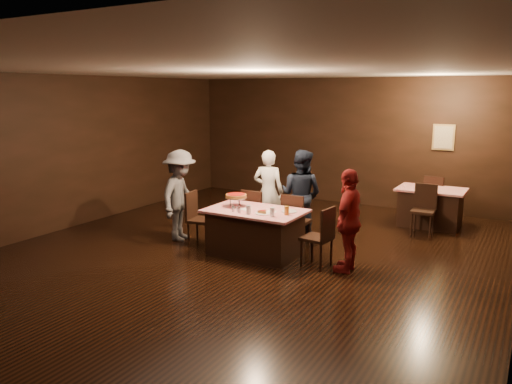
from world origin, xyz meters
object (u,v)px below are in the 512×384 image
chair_back_far (436,198)px  glass_amber (287,211)px  diner_grey_knit (180,195)px  glass_front_right (272,212)px  back_table (430,207)px  chair_end_right (317,237)px  main_table (255,232)px  diner_navy_hoodie (301,195)px  chair_end_left (201,219)px  diner_red_shirt (349,221)px  diner_white_jacket (268,192)px  glass_front_left (249,210)px  pizza_stand (236,196)px  chair_back_near (423,210)px  plate_empty (289,211)px  chair_far_left (257,215)px  chair_far_right (297,220)px

chair_back_far → glass_amber: chair_back_far is taller
diner_grey_knit → glass_front_right: diner_grey_knit is taller
back_table → chair_end_right: 3.50m
main_table → diner_navy_hoodie: bearing=78.0°
chair_end_right → diner_navy_hoodie: bearing=-139.6°
chair_end_left → diner_red_shirt: 2.71m
chair_back_far → glass_amber: 4.29m
diner_navy_hoodie → diner_red_shirt: size_ratio=1.06×
chair_end_left → glass_amber: chair_end_left is taller
diner_white_jacket → glass_front_right: bearing=106.8°
back_table → diner_navy_hoodie: 2.87m
glass_front_left → glass_amber: same height
pizza_stand → chair_back_near: bearing=45.3°
back_table → glass_front_left: bearing=-120.1°
main_table → diner_red_shirt: diner_red_shirt is taller
diner_red_shirt → plate_empty: size_ratio=6.28×
diner_navy_hoodie → glass_front_right: diner_navy_hoodie is taller
diner_grey_knit → glass_front_left: (1.67, -0.38, 0.01)m
chair_far_left → plate_empty: size_ratio=3.80×
chair_end_left → diner_red_shirt: bearing=-98.4°
glass_front_left → glass_front_right: bearing=7.1°
back_table → chair_far_left: bearing=-134.7°
chair_far_left → chair_end_left: bearing=47.2°
chair_end_left → chair_back_far: (3.26, 3.94, 0.00)m
chair_back_far → plate_empty: size_ratio=3.80×
main_table → diner_red_shirt: bearing=1.6°
diner_white_jacket → diner_red_shirt: 2.41m
main_table → diner_navy_hoodie: (0.26, 1.23, 0.44)m
diner_navy_hoodie → glass_front_right: bearing=100.0°
chair_back_far → main_table: bearing=73.8°
plate_empty → glass_front_left: (-0.50, -0.45, 0.06)m
main_table → chair_far_right: 0.85m
chair_far_left → diner_grey_knit: bearing=28.8°
chair_end_left → chair_end_right: 2.20m
glass_front_left → diner_white_jacket: bearing=107.7°
diner_grey_knit → chair_back_near: bearing=-67.4°
chair_far_left → chair_end_left: (-0.70, -0.75, 0.00)m
diner_white_jacket → main_table: bearing=95.9°
chair_end_left → plate_empty: bearing=-94.2°
chair_far_left → chair_far_right: (0.80, 0.00, 0.00)m
back_table → chair_end_left: 4.66m
chair_far_left → diner_grey_knit: (-1.22, -0.67, 0.35)m
diner_white_jacket → glass_amber: (1.06, -1.36, 0.04)m
plate_empty → glass_amber: 0.22m
chair_far_left → chair_far_right: same height
plate_empty → glass_front_left: glass_front_left is taller
chair_end_left → pizza_stand: pizza_stand is taller
diner_red_shirt → glass_amber: diner_red_shirt is taller
chair_back_far → diner_navy_hoodie: size_ratio=0.57×
chair_end_right → plate_empty: size_ratio=3.80×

